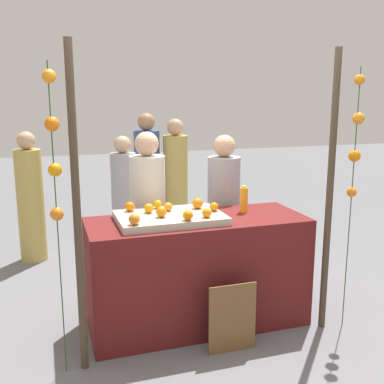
{
  "coord_description": "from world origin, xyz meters",
  "views": [
    {
      "loc": [
        -1.19,
        -3.53,
        1.96
      ],
      "look_at": [
        0.0,
        0.15,
        1.14
      ],
      "focal_mm": 43.19,
      "sensor_mm": 36.0,
      "label": 1
    }
  ],
  "objects_px": {
    "orange_0": "(198,203)",
    "orange_1": "(188,215)",
    "stall_counter": "(197,272)",
    "vendor_right": "(223,220)",
    "vendor_left": "(148,225)",
    "chalkboard_sign": "(232,319)",
    "juice_bottle": "(244,200)"
  },
  "relations": [
    {
      "from": "juice_bottle",
      "to": "stall_counter",
      "type": "bearing_deg",
      "value": -168.41
    },
    {
      "from": "orange_1",
      "to": "chalkboard_sign",
      "type": "xyz_separation_m",
      "value": [
        0.26,
        -0.29,
        -0.77
      ]
    },
    {
      "from": "chalkboard_sign",
      "to": "vendor_right",
      "type": "distance_m",
      "value": 1.24
    },
    {
      "from": "orange_1",
      "to": "vendor_left",
      "type": "distance_m",
      "value": 0.84
    },
    {
      "from": "orange_0",
      "to": "vendor_left",
      "type": "relative_size",
      "value": 0.06
    },
    {
      "from": "orange_1",
      "to": "juice_bottle",
      "type": "distance_m",
      "value": 0.7
    },
    {
      "from": "orange_1",
      "to": "chalkboard_sign",
      "type": "distance_m",
      "value": 0.86
    },
    {
      "from": "orange_1",
      "to": "vendor_left",
      "type": "relative_size",
      "value": 0.05
    },
    {
      "from": "stall_counter",
      "to": "vendor_right",
      "type": "height_order",
      "value": "vendor_right"
    },
    {
      "from": "stall_counter",
      "to": "orange_0",
      "type": "xyz_separation_m",
      "value": [
        0.04,
        0.11,
        0.57
      ]
    },
    {
      "from": "juice_bottle",
      "to": "vendor_right",
      "type": "height_order",
      "value": "vendor_right"
    },
    {
      "from": "orange_0",
      "to": "juice_bottle",
      "type": "bearing_deg",
      "value": -2.43
    },
    {
      "from": "vendor_right",
      "to": "orange_1",
      "type": "bearing_deg",
      "value": -127.63
    },
    {
      "from": "chalkboard_sign",
      "to": "vendor_right",
      "type": "relative_size",
      "value": 0.36
    },
    {
      "from": "stall_counter",
      "to": "orange_1",
      "type": "relative_size",
      "value": 22.28
    },
    {
      "from": "vendor_right",
      "to": "orange_0",
      "type": "bearing_deg",
      "value": -132.57
    },
    {
      "from": "orange_1",
      "to": "vendor_left",
      "type": "height_order",
      "value": "vendor_left"
    },
    {
      "from": "orange_0",
      "to": "orange_1",
      "type": "relative_size",
      "value": 1.11
    },
    {
      "from": "stall_counter",
      "to": "chalkboard_sign",
      "type": "xyz_separation_m",
      "value": [
        0.11,
        -0.52,
        -0.2
      ]
    },
    {
      "from": "orange_0",
      "to": "vendor_left",
      "type": "distance_m",
      "value": 0.63
    },
    {
      "from": "chalkboard_sign",
      "to": "vendor_right",
      "type": "xyz_separation_m",
      "value": [
        0.36,
        1.1,
        0.47
      ]
    },
    {
      "from": "stall_counter",
      "to": "orange_0",
      "type": "distance_m",
      "value": 0.59
    },
    {
      "from": "stall_counter",
      "to": "juice_bottle",
      "type": "distance_m",
      "value": 0.75
    },
    {
      "from": "orange_1",
      "to": "vendor_right",
      "type": "bearing_deg",
      "value": 52.37
    },
    {
      "from": "stall_counter",
      "to": "chalkboard_sign",
      "type": "relative_size",
      "value": 3.26
    },
    {
      "from": "vendor_left",
      "to": "chalkboard_sign",
      "type": "bearing_deg",
      "value": -69.24
    },
    {
      "from": "stall_counter",
      "to": "vendor_right",
      "type": "xyz_separation_m",
      "value": [
        0.46,
        0.58,
        0.27
      ]
    },
    {
      "from": "juice_bottle",
      "to": "orange_1",
      "type": "bearing_deg",
      "value": -152.5
    },
    {
      "from": "vendor_left",
      "to": "vendor_right",
      "type": "relative_size",
      "value": 1.03
    },
    {
      "from": "juice_bottle",
      "to": "orange_0",
      "type": "bearing_deg",
      "value": 177.57
    },
    {
      "from": "stall_counter",
      "to": "orange_1",
      "type": "height_order",
      "value": "orange_1"
    },
    {
      "from": "orange_0",
      "to": "orange_1",
      "type": "height_order",
      "value": "orange_0"
    }
  ]
}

